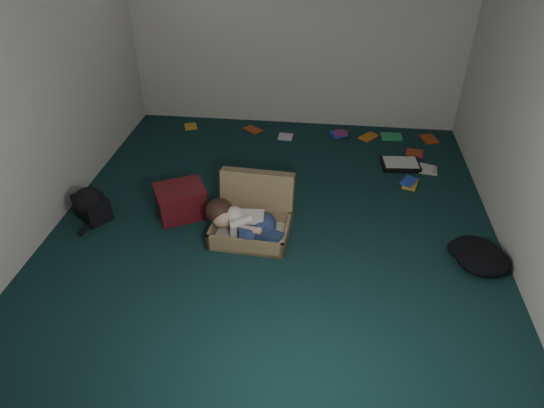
# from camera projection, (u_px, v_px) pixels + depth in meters

# --- Properties ---
(floor) EXTENTS (4.50, 4.50, 0.00)m
(floor) POSITION_uv_depth(u_px,v_px,m) (274.00, 226.00, 4.46)
(floor) COLOR #0F2C2B
(floor) RESTS_ON ground
(wall_back) EXTENTS (4.50, 0.00, 4.50)m
(wall_back) POSITION_uv_depth(u_px,v_px,m) (297.00, 18.00, 5.56)
(wall_back) COLOR silver
(wall_back) RESTS_ON ground
(wall_front) EXTENTS (4.50, 0.00, 4.50)m
(wall_front) POSITION_uv_depth(u_px,v_px,m) (207.00, 307.00, 1.88)
(wall_front) COLOR silver
(wall_front) RESTS_ON ground
(wall_left) EXTENTS (0.00, 4.50, 4.50)m
(wall_left) POSITION_uv_depth(u_px,v_px,m) (29.00, 80.00, 3.92)
(wall_left) COLOR silver
(wall_left) RESTS_ON ground
(suitcase) EXTENTS (0.71, 0.69, 0.49)m
(suitcase) POSITION_uv_depth(u_px,v_px,m) (253.00, 215.00, 4.35)
(suitcase) COLOR olive
(suitcase) RESTS_ON floor
(person) EXTENTS (0.72, 0.38, 0.31)m
(person) POSITION_uv_depth(u_px,v_px,m) (244.00, 222.00, 4.19)
(person) COLOR silver
(person) RESTS_ON suitcase
(maroon_bin) EXTENTS (0.56, 0.52, 0.31)m
(maroon_bin) POSITION_uv_depth(u_px,v_px,m) (181.00, 201.00, 4.52)
(maroon_bin) COLOR #571118
(maroon_bin) RESTS_ON floor
(backpack) EXTENTS (0.52, 0.51, 0.25)m
(backpack) POSITION_uv_depth(u_px,v_px,m) (92.00, 207.00, 4.51)
(backpack) COLOR black
(backpack) RESTS_ON floor
(clothing_pile) EXTENTS (0.60, 0.54, 0.16)m
(clothing_pile) POSITION_uv_depth(u_px,v_px,m) (472.00, 250.00, 4.06)
(clothing_pile) COLOR black
(clothing_pile) RESTS_ON floor
(paper_tray) EXTENTS (0.43, 0.34, 0.06)m
(paper_tray) POSITION_uv_depth(u_px,v_px,m) (400.00, 164.00, 5.35)
(paper_tray) COLOR black
(paper_tray) RESTS_ON floor
(book_scatter) EXTENTS (3.19, 1.30, 0.02)m
(book_scatter) POSITION_uv_depth(u_px,v_px,m) (348.00, 144.00, 5.79)
(book_scatter) COLOR gold
(book_scatter) RESTS_ON floor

